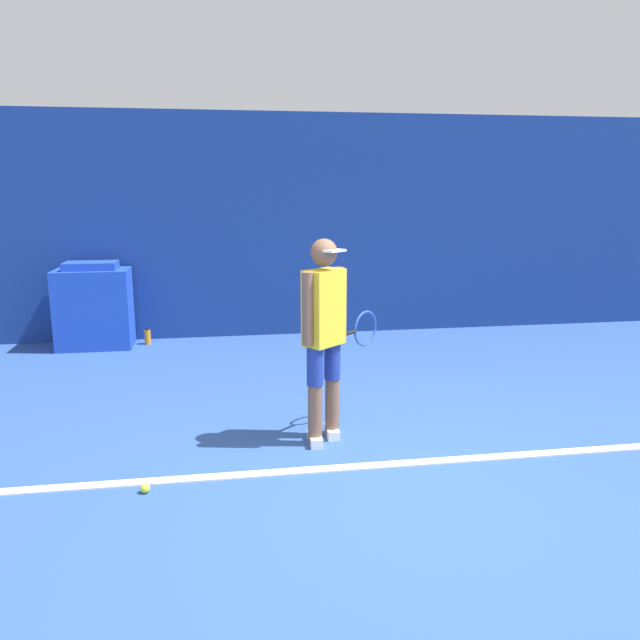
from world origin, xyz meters
name	(u,v)px	position (x,y,z in m)	size (l,w,h in m)	color
ground_plane	(418,500)	(0.00, 0.00, 0.00)	(24.00, 24.00, 0.00)	#2D5193
back_wall	(312,226)	(0.00, 5.07, 1.56)	(24.00, 0.10, 3.11)	navy
court_baseline	(396,464)	(0.00, 0.56, 0.01)	(21.60, 0.10, 0.01)	white
tennis_player	(325,331)	(-0.47, 1.13, 0.96)	(0.76, 0.67, 1.71)	brown
tennis_ball	(145,488)	(-1.88, 0.40, 0.03)	(0.07, 0.07, 0.07)	#D1E533
covered_chair	(94,307)	(-2.98, 4.69, 0.55)	(0.95, 0.57, 1.15)	blue
water_bottle	(148,337)	(-2.32, 4.74, 0.10)	(0.09, 0.09, 0.22)	orange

